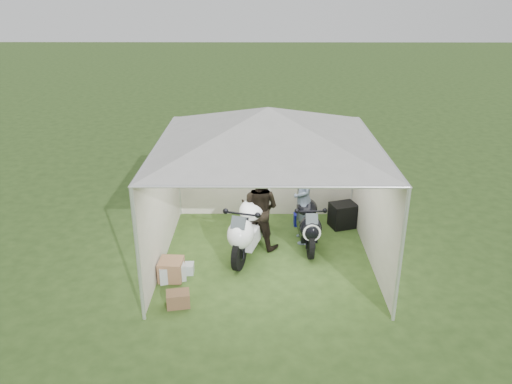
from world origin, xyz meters
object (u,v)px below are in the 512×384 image
at_px(canopy_tent, 268,130).
at_px(motorcycle_white, 249,225).
at_px(equipment_box, 343,215).
at_px(crate_2, 187,269).
at_px(crate_1, 171,269).
at_px(person_blue_jacket, 304,200).
at_px(crate_3, 178,299).
at_px(motorcycle_black, 307,221).
at_px(crate_0, 171,271).
at_px(person_dark_jacket, 260,208).
at_px(paddock_stand, 302,219).

height_order(canopy_tent, motorcycle_white, canopy_tent).
height_order(equipment_box, crate_2, equipment_box).
height_order(canopy_tent, crate_1, canopy_tent).
bearing_deg(person_blue_jacket, crate_3, -48.52).
bearing_deg(motorcycle_black, crate_0, -154.40).
distance_m(person_dark_jacket, equipment_box, 2.13).
bearing_deg(crate_3, equipment_box, 43.13).
height_order(canopy_tent, paddock_stand, canopy_tent).
distance_m(canopy_tent, equipment_box, 3.16).
bearing_deg(crate_2, canopy_tent, 23.38).
height_order(motorcycle_black, crate_3, motorcycle_black).
height_order(motorcycle_black, crate_0, motorcycle_black).
bearing_deg(crate_0, paddock_stand, 41.16).
relative_size(canopy_tent, person_blue_jacket, 3.06).
height_order(canopy_tent, equipment_box, canopy_tent).
relative_size(crate_1, crate_3, 1.10).
relative_size(motorcycle_black, person_dark_jacket, 1.15).
distance_m(motorcycle_white, motorcycle_black, 1.23).
height_order(canopy_tent, person_blue_jacket, canopy_tent).
relative_size(person_blue_jacket, crate_3, 4.81).
distance_m(canopy_tent, crate_3, 3.32).
bearing_deg(equipment_box, person_blue_jacket, -144.16).
bearing_deg(crate_1, paddock_stand, 41.11).
height_order(motorcycle_white, crate_2, motorcycle_white).
relative_size(motorcycle_white, person_blue_jacket, 1.17).
xyz_separation_m(canopy_tent, person_blue_jacket, (0.77, 0.66, -1.65)).
relative_size(person_blue_jacket, equipment_box, 3.41).
distance_m(motorcycle_white, crate_0, 1.77).
xyz_separation_m(canopy_tent, crate_0, (-1.75, -0.84, -2.42)).
height_order(motorcycle_black, person_blue_jacket, person_blue_jacket).
distance_m(canopy_tent, motorcycle_black, 2.26).
bearing_deg(crate_2, paddock_stand, 41.57).
bearing_deg(person_blue_jacket, crate_0, -63.52).
xyz_separation_m(motorcycle_white, crate_1, (-1.41, -0.98, -0.42)).
bearing_deg(paddock_stand, canopy_tent, -119.91).
xyz_separation_m(motorcycle_white, paddock_stand, (1.15, 1.25, -0.47)).
height_order(paddock_stand, crate_2, paddock_stand).
xyz_separation_m(motorcycle_white, person_blue_jacket, (1.11, 0.51, 0.32)).
height_order(person_blue_jacket, crate_0, person_blue_jacket).
xyz_separation_m(motorcycle_white, equipment_box, (2.04, 1.19, -0.34)).
relative_size(canopy_tent, equipment_box, 10.43).
bearing_deg(equipment_box, motorcycle_black, -136.60).
bearing_deg(person_blue_jacket, equipment_box, 121.62).
xyz_separation_m(paddock_stand, crate_1, (-2.55, -2.23, 0.05)).
xyz_separation_m(crate_1, crate_3, (0.25, -0.83, -0.06)).
bearing_deg(crate_2, crate_0, -142.91).
distance_m(canopy_tent, crate_1, 3.07).
distance_m(equipment_box, crate_2, 3.77).
xyz_separation_m(person_blue_jacket, crate_0, (-2.52, -1.49, -0.77)).
height_order(person_dark_jacket, crate_0, person_dark_jacket).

